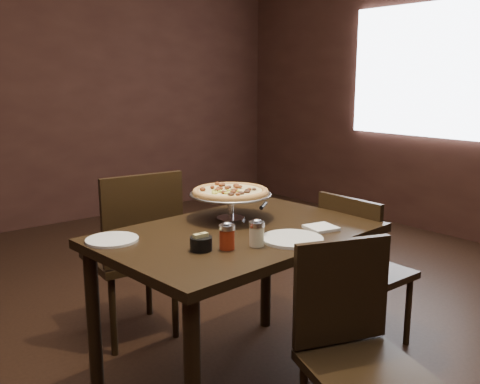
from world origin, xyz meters
TOP-DOWN VIEW (x-y plane):
  - room at (0.06, 0.03)m, footprint 6.04×7.04m
  - dining_table at (-0.06, 0.09)m, footprint 1.28×0.91m
  - pizza_stand at (0.04, 0.28)m, footprint 0.40×0.40m
  - parmesan_shaker at (-0.15, -0.13)m, footprint 0.07×0.07m
  - pepper_flake_shaker at (-0.26, -0.08)m, footprint 0.06×0.06m
  - packet_caddy at (-0.35, -0.03)m, footprint 0.09×0.09m
  - napkin_stack at (0.24, -0.12)m, footprint 0.15×0.15m
  - plate_left at (-0.57, 0.31)m, footprint 0.22×0.22m
  - plate_near at (0.02, -0.16)m, footprint 0.26×0.26m
  - serving_spatula at (-0.02, -0.02)m, footprint 0.14×0.14m
  - chair_far at (-0.21, 0.81)m, footprint 0.49×0.49m
  - chair_near at (-0.05, -0.57)m, footprint 0.50×0.50m
  - chair_side at (0.67, -0.02)m, footprint 0.39×0.39m

SIDE VIEW (x-z plane):
  - chair_near at x=-0.05m, z-range 0.04..0.88m
  - chair_side at x=0.67m, z-range 0.04..0.88m
  - chair_far at x=-0.21m, z-range 0.04..1.00m
  - dining_table at x=-0.06m, z-range 0.28..1.04m
  - plate_left at x=-0.57m, z-range 0.76..0.77m
  - plate_near at x=0.02m, z-range 0.76..0.78m
  - napkin_stack at x=0.24m, z-range 0.76..0.78m
  - packet_caddy at x=-0.35m, z-range 0.76..0.83m
  - pepper_flake_shaker at x=-0.26m, z-range 0.76..0.87m
  - parmesan_shaker at x=-0.15m, z-range 0.76..0.87m
  - serving_spatula at x=-0.02m, z-range 0.88..0.90m
  - pizza_stand at x=0.04m, z-range 0.81..0.98m
  - room at x=0.06m, z-range -0.02..2.82m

